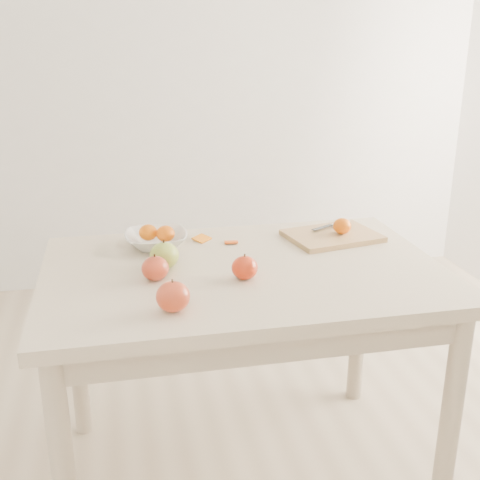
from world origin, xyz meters
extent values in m
plane|color=#C6B293|center=(0.00, 0.00, 0.00)|extent=(3.50, 3.50, 0.00)
plane|color=white|center=(0.00, 1.75, 1.35)|extent=(3.50, 0.00, 3.50)
cube|color=beige|center=(0.00, 0.00, 0.73)|extent=(1.20, 0.80, 0.04)
cylinder|color=#BCAA8E|center=(-0.54, 0.34, 0.35)|extent=(0.06, 0.06, 0.71)
cylinder|color=#BCAA8E|center=(0.54, 0.34, 0.35)|extent=(0.06, 0.06, 0.71)
cylinder|color=#BCAA8E|center=(-0.54, -0.34, 0.35)|extent=(0.06, 0.06, 0.71)
cylinder|color=#BCAA8E|center=(0.54, -0.34, 0.35)|extent=(0.06, 0.06, 0.71)
cube|color=tan|center=(0.36, 0.20, 0.76)|extent=(0.34, 0.27, 0.02)
ellipsoid|color=#DB6407|center=(0.39, 0.19, 0.80)|extent=(0.06, 0.06, 0.05)
imported|color=silver|center=(-0.24, 0.24, 0.78)|extent=(0.20, 0.20, 0.05)
ellipsoid|color=#D96807|center=(-0.27, 0.25, 0.80)|extent=(0.06, 0.06, 0.05)
ellipsoid|color=orange|center=(-0.21, 0.22, 0.80)|extent=(0.06, 0.06, 0.05)
cube|color=orange|center=(-0.09, 0.27, 0.75)|extent=(0.07, 0.07, 0.01)
cube|color=#E75310|center=(0.01, 0.22, 0.75)|extent=(0.05, 0.04, 0.01)
cube|color=white|center=(0.42, 0.27, 0.78)|extent=(0.07, 0.05, 0.01)
cube|color=#34373B|center=(0.34, 0.25, 0.78)|extent=(0.09, 0.06, 0.00)
ellipsoid|color=olive|center=(-0.23, 0.05, 0.79)|extent=(0.09, 0.09, 0.08)
ellipsoid|color=maroon|center=(-0.27, -0.04, 0.79)|extent=(0.08, 0.08, 0.07)
ellipsoid|color=#9A1D0D|center=(-0.24, -0.26, 0.79)|extent=(0.09, 0.09, 0.08)
ellipsoid|color=#960C05|center=(-0.02, -0.09, 0.78)|extent=(0.08, 0.08, 0.07)
camera|label=1|loc=(-0.36, -1.65, 1.43)|focal=45.00mm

